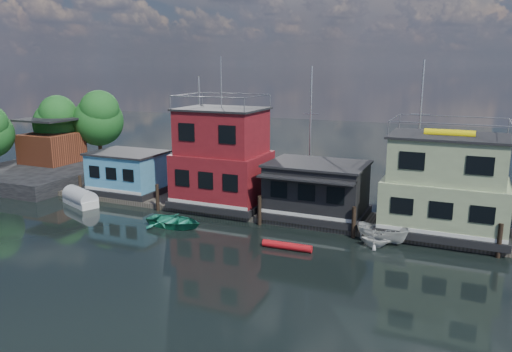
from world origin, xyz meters
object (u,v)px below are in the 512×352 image
at_px(dinghy_teal, 174,221).
at_px(dinghy_white, 375,239).
at_px(red_kayak, 287,246).
at_px(houseboat_blue, 128,172).
at_px(houseboat_green, 445,186).
at_px(houseboat_dark, 317,189).
at_px(houseboat_red, 222,159).
at_px(tarp_runabout, 80,198).
at_px(motorboat, 382,234).

bearing_deg(dinghy_teal, dinghy_white, -82.64).
relative_size(dinghy_teal, red_kayak, 1.31).
distance_m(houseboat_blue, dinghy_white, 23.08).
distance_m(houseboat_blue, houseboat_green, 26.53).
xyz_separation_m(houseboat_dark, red_kayak, (0.12, -6.72, -2.18)).
relative_size(houseboat_red, dinghy_teal, 2.77).
bearing_deg(houseboat_blue, dinghy_teal, -34.15).
bearing_deg(houseboat_dark, dinghy_teal, -147.37).
height_order(dinghy_white, red_kayak, dinghy_white).
bearing_deg(red_kayak, houseboat_dark, 89.27).
bearing_deg(dinghy_teal, tarp_runabout, 80.35).
xyz_separation_m(houseboat_red, tarp_runabout, (-11.49, -4.00, -3.52)).
bearing_deg(dinghy_white, houseboat_red, 73.38).
xyz_separation_m(houseboat_dark, motorboat, (5.53, -3.12, -1.74)).
xyz_separation_m(dinghy_teal, red_kayak, (9.11, -0.96, -0.20)).
height_order(houseboat_blue, tarp_runabout, houseboat_blue).
bearing_deg(houseboat_dark, houseboat_blue, 179.94).
distance_m(houseboat_red, tarp_runabout, 12.67).
relative_size(houseboat_blue, houseboat_green, 0.76).
bearing_deg(houseboat_red, houseboat_green, 0.00).
height_order(houseboat_red, motorboat, houseboat_red).
relative_size(houseboat_red, houseboat_green, 1.41).
xyz_separation_m(dinghy_white, red_kayak, (-5.06, -2.80, -0.28)).
distance_m(houseboat_dark, houseboat_green, 9.07).
bearing_deg(dinghy_teal, houseboat_red, -9.75).
bearing_deg(houseboat_blue, tarp_runabout, -116.46).
bearing_deg(houseboat_dark, tarp_runabout, -168.46).
bearing_deg(houseboat_blue, motorboat, -7.77).
xyz_separation_m(houseboat_blue, dinghy_teal, (8.51, -5.77, -1.76)).
xyz_separation_m(houseboat_blue, red_kayak, (17.62, -6.74, -1.96)).
height_order(houseboat_blue, dinghy_white, houseboat_blue).
height_order(houseboat_green, red_kayak, houseboat_green).
distance_m(dinghy_teal, red_kayak, 9.16).
relative_size(houseboat_blue, dinghy_teal, 1.49).
distance_m(houseboat_green, dinghy_teal, 19.15).
height_order(houseboat_red, houseboat_dark, houseboat_red).
relative_size(tarp_runabout, red_kayak, 1.25).
xyz_separation_m(houseboat_green, tarp_runabout, (-28.49, -4.00, -2.97)).
relative_size(houseboat_blue, tarp_runabout, 1.56).
bearing_deg(houseboat_blue, red_kayak, -20.92).
height_order(tarp_runabout, motorboat, tarp_runabout).
height_order(houseboat_red, red_kayak, houseboat_red).
height_order(houseboat_dark, red_kayak, houseboat_dark).
height_order(houseboat_blue, dinghy_teal, houseboat_blue).
bearing_deg(houseboat_green, houseboat_dark, -179.88).
height_order(houseboat_blue, red_kayak, houseboat_blue).
xyz_separation_m(dinghy_white, motorboat, (0.34, 0.79, 0.16)).
height_order(motorboat, dinghy_teal, motorboat).
bearing_deg(tarp_runabout, houseboat_green, 30.72).
bearing_deg(houseboat_blue, dinghy_white, -9.84).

